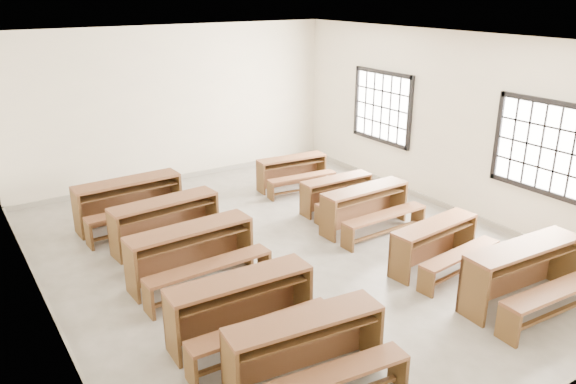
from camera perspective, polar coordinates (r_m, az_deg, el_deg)
room at (r=8.13m, az=0.53°, el=7.70°), size 8.50×8.50×3.20m
desk_set_0 at (r=5.94m, az=1.95°, el=-15.43°), size 1.77×1.05×0.76m
desk_set_1 at (r=6.61m, az=-4.61°, el=-11.32°), size 1.76×0.96×0.78m
desk_set_2 at (r=7.90m, az=-9.67°, el=-5.90°), size 1.81×0.99×0.80m
desk_set_3 at (r=9.01m, az=-12.21°, el=-2.83°), size 1.78×1.03×0.77m
desk_set_4 at (r=9.97m, az=-15.77°, el=-0.74°), size 1.83×1.00×0.81m
desk_set_5 at (r=7.87m, az=22.97°, el=-7.38°), size 1.83×1.02×0.81m
desk_set_6 at (r=8.46m, az=14.85°, el=-4.96°), size 1.60×0.94×0.69m
desk_set_7 at (r=9.55m, az=7.99°, el=-1.36°), size 1.65×0.89×0.73m
desk_set_8 at (r=10.30m, az=5.08°, el=0.01°), size 1.41×0.75×0.63m
desk_set_9 at (r=11.43m, az=0.49°, el=2.21°), size 1.50×0.87×0.65m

